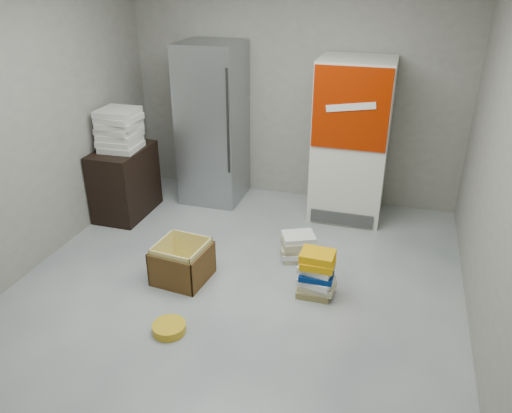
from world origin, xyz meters
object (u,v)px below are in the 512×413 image
Objects in this scene: cardboard_box at (182,264)px; steel_fridge at (213,124)px; coke_cooler at (351,141)px; wood_shelf at (125,182)px; phonebook_stack_main at (317,274)px.

steel_fridge is at bearing 107.26° from cardboard_box.
steel_fridge is 3.71× the size of cardboard_box.
coke_cooler is at bearing 60.60° from cardboard_box.
coke_cooler is 2.63m from wood_shelf.
coke_cooler is 2.25× the size of wood_shelf.
cardboard_box is at bearing -171.93° from phonebook_stack_main.
coke_cooler reaches higher than cardboard_box.
phonebook_stack_main is at bearing -91.32° from coke_cooler.
phonebook_stack_main is (1.61, -1.71, -0.74)m from steel_fridge.
wood_shelf is 1.56× the size of cardboard_box.
wood_shelf is 1.86× the size of phonebook_stack_main.
steel_fridge is at bearing 41.31° from wood_shelf.
steel_fridge reaches higher than cardboard_box.
wood_shelf is (-0.83, -0.73, -0.55)m from steel_fridge.
wood_shelf is (-2.48, -0.72, -0.50)m from coke_cooler.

